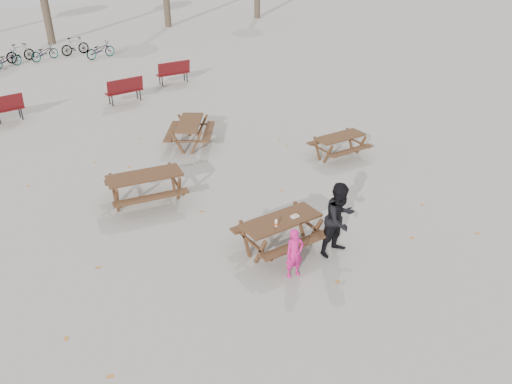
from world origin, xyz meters
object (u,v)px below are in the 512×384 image
soda_bottle (276,223)px  adult (340,219)px  food_tray (295,216)px  picnic_table_east (339,146)px  child (295,253)px  picnic_table_north (146,189)px  picnic_table_far (190,133)px  main_picnic_table (281,227)px

soda_bottle → adult: size_ratio=0.10×
food_tray → picnic_table_east: 5.20m
soda_bottle → food_tray: bearing=7.6°
child → soda_bottle: bearing=90.0°
picnic_table_north → picnic_table_far: 3.92m
food_tray → picnic_table_north: picnic_table_north is taller
main_picnic_table → adult: bearing=-39.4°
main_picnic_table → picnic_table_far: size_ratio=1.00×
main_picnic_table → picnic_table_far: bearing=81.0°
food_tray → picnic_table_north: 4.24m
picnic_table_east → picnic_table_far: picnic_table_far is taller
soda_bottle → picnic_table_east: bearing=34.2°
main_picnic_table → child: size_ratio=1.61×
food_tray → picnic_table_north: size_ratio=0.10×
adult → picnic_table_east: size_ratio=1.08×
adult → soda_bottle: bearing=146.2°
picnic_table_north → main_picnic_table: bearing=-55.3°
main_picnic_table → picnic_table_east: bearing=34.2°
food_tray → child: (-0.65, -0.85, -0.23)m
food_tray → picnic_table_far: bearing=83.8°
picnic_table_far → child: bearing=-155.5°
main_picnic_table → food_tray: (0.31, -0.09, 0.21)m
soda_bottle → picnic_table_north: bearing=110.8°
food_tray → picnic_table_east: size_ratio=0.11×
food_tray → picnic_table_east: (4.14, 3.12, -0.45)m
adult → picnic_table_far: size_ratio=0.95×
picnic_table_east → picnic_table_north: (-6.14, 0.60, 0.06)m
main_picnic_table → soda_bottle: (-0.25, -0.17, 0.26)m
food_tray → child: size_ratio=0.16×
picnic_table_east → food_tray: bearing=-141.6°
food_tray → child: 1.09m
food_tray → picnic_table_north: (-2.00, 3.71, -0.39)m
main_picnic_table → picnic_table_far: (1.02, 6.45, -0.20)m
main_picnic_table → picnic_table_north: bearing=115.0°
soda_bottle → picnic_table_north: size_ratio=0.09×
food_tray → soda_bottle: 0.57m
adult → main_picnic_table: bearing=134.1°
picnic_table_east → picnic_table_far: 4.85m
child → picnic_table_east: (4.79, 3.96, -0.22)m
child → food_tray: bearing=58.8°
main_picnic_table → picnic_table_east: (4.45, 3.02, -0.24)m
food_tray → picnic_table_far: (0.71, 6.54, -0.40)m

